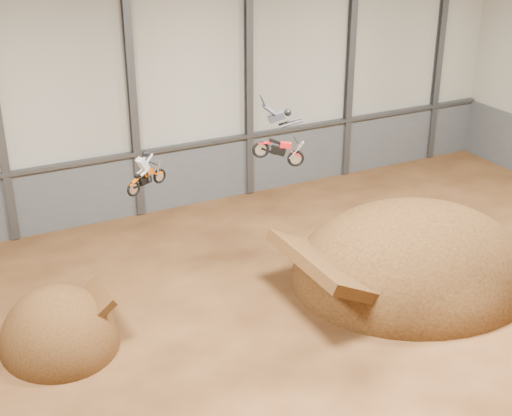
{
  "coord_description": "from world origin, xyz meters",
  "views": [
    {
      "loc": [
        -13.83,
        -19.79,
        16.32
      ],
      "look_at": [
        -1.72,
        4.0,
        4.36
      ],
      "focal_mm": 50.0,
      "sensor_mm": 36.0,
      "label": 1
    }
  ],
  "objects_px": {
    "takeoff_ramp": "(60,344)",
    "fmx_rider_a": "(147,169)",
    "fmx_rider_b": "(276,132)",
    "landing_ramp": "(411,276)"
  },
  "relations": [
    {
      "from": "fmx_rider_a",
      "to": "fmx_rider_b",
      "type": "xyz_separation_m",
      "value": [
        5.42,
        -0.67,
        0.88
      ]
    },
    {
      "from": "takeoff_ramp",
      "to": "fmx_rider_a",
      "type": "distance_m",
      "value": 7.69
    },
    {
      "from": "takeoff_ramp",
      "to": "fmx_rider_a",
      "type": "bearing_deg",
      "value": 12.95
    },
    {
      "from": "landing_ramp",
      "to": "fmx_rider_b",
      "type": "relative_size",
      "value": 3.81
    },
    {
      "from": "landing_ramp",
      "to": "fmx_rider_b",
      "type": "height_order",
      "value": "fmx_rider_b"
    },
    {
      "from": "fmx_rider_b",
      "to": "fmx_rider_a",
      "type": "bearing_deg",
      "value": -168.49
    },
    {
      "from": "landing_ramp",
      "to": "fmx_rider_a",
      "type": "height_order",
      "value": "fmx_rider_a"
    },
    {
      "from": "takeoff_ramp",
      "to": "fmx_rider_a",
      "type": "relative_size",
      "value": 2.72
    },
    {
      "from": "takeoff_ramp",
      "to": "fmx_rider_a",
      "type": "xyz_separation_m",
      "value": [
        4.3,
        0.99,
        6.29
      ]
    },
    {
      "from": "takeoff_ramp",
      "to": "fmx_rider_b",
      "type": "relative_size",
      "value": 1.75
    }
  ]
}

